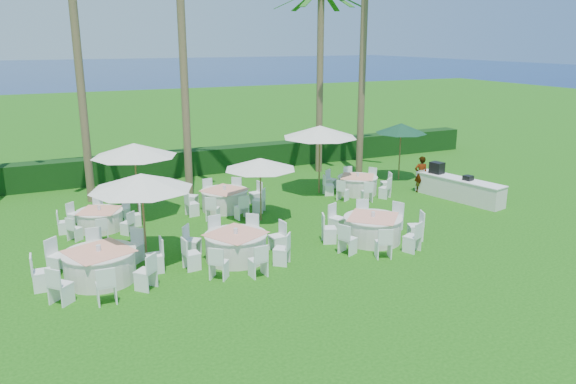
% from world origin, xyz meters
% --- Properties ---
extents(ground, '(120.00, 120.00, 0.00)m').
position_xyz_m(ground, '(0.00, 0.00, 0.00)').
color(ground, '#164F0D').
rests_on(ground, ground).
extents(hedge, '(34.00, 1.00, 1.20)m').
position_xyz_m(hedge, '(0.00, 12.00, 0.60)').
color(hedge, black).
rests_on(hedge, ground).
extents(ocean, '(260.00, 260.00, 0.00)m').
position_xyz_m(ocean, '(0.00, 102.00, 0.00)').
color(ocean, '#07204F').
rests_on(ocean, ground).
extents(banquet_table_a, '(3.43, 3.43, 1.03)m').
position_xyz_m(banquet_table_a, '(-4.72, 0.85, 0.45)').
color(banquet_table_a, silver).
rests_on(banquet_table_a, ground).
extents(banquet_table_b, '(3.30, 3.30, 0.99)m').
position_xyz_m(banquet_table_b, '(-0.84, 0.70, 0.43)').
color(banquet_table_b, silver).
rests_on(banquet_table_b, ground).
extents(banquet_table_c, '(3.26, 3.26, 1.00)m').
position_xyz_m(banquet_table_c, '(3.75, 0.32, 0.44)').
color(banquet_table_c, silver).
rests_on(banquet_table_c, ground).
extents(banquet_table_d, '(2.77, 2.77, 0.85)m').
position_xyz_m(banquet_table_d, '(-4.18, 5.30, 0.37)').
color(banquet_table_d, silver).
rests_on(banquet_table_d, ground).
extents(banquet_table_e, '(3.19, 3.19, 0.96)m').
position_xyz_m(banquet_table_e, '(0.50, 5.68, 0.42)').
color(banquet_table_e, silver).
rests_on(banquet_table_e, ground).
extents(banquet_table_f, '(2.97, 2.97, 0.91)m').
position_xyz_m(banquet_table_f, '(6.40, 5.54, 0.39)').
color(banquet_table_f, silver).
rests_on(banquet_table_f, ground).
extents(umbrella_a, '(2.98, 2.98, 2.71)m').
position_xyz_m(umbrella_a, '(-3.33, 1.62, 2.47)').
color(umbrella_a, brown).
rests_on(umbrella_a, ground).
extents(umbrella_b, '(2.61, 2.61, 2.33)m').
position_xyz_m(umbrella_b, '(1.26, 3.86, 2.12)').
color(umbrella_b, brown).
rests_on(umbrella_b, ground).
extents(umbrella_c, '(3.08, 3.08, 2.79)m').
position_xyz_m(umbrella_c, '(-2.72, 6.11, 2.55)').
color(umbrella_c, brown).
rests_on(umbrella_c, ground).
extents(umbrella_d, '(3.19, 3.19, 2.90)m').
position_xyz_m(umbrella_d, '(4.98, 6.35, 2.65)').
color(umbrella_d, brown).
rests_on(umbrella_d, ground).
extents(umbrella_green, '(2.38, 2.38, 2.66)m').
position_xyz_m(umbrella_green, '(9.48, 6.83, 2.43)').
color(umbrella_green, brown).
rests_on(umbrella_green, ground).
extents(buffet_table, '(1.72, 3.96, 1.38)m').
position_xyz_m(buffet_table, '(9.66, 3.00, 0.48)').
color(buffet_table, silver).
rests_on(buffet_table, ground).
extents(staff_person, '(0.66, 0.52, 1.58)m').
position_xyz_m(staff_person, '(8.99, 4.60, 0.79)').
color(staff_person, gray).
rests_on(staff_person, ground).
extents(palm_b, '(4.35, 4.29, 9.85)m').
position_xyz_m(palm_b, '(-4.06, 9.14, 5.39)').
color(palm_b, brown).
rests_on(palm_b, ground).
extents(palm_c, '(4.25, 4.37, 11.11)m').
position_xyz_m(palm_c, '(-0.19, 8.28, 6.03)').
color(palm_c, brown).
rests_on(palm_c, ground).
extents(palm_d, '(4.23, 4.38, 8.72)m').
position_xyz_m(palm_d, '(6.86, 9.92, 4.81)').
color(palm_d, brown).
rests_on(palm_d, ground).
extents(palm_e, '(4.29, 4.35, 10.00)m').
position_xyz_m(palm_e, '(8.25, 8.37, 5.47)').
color(palm_e, brown).
rests_on(palm_e, ground).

